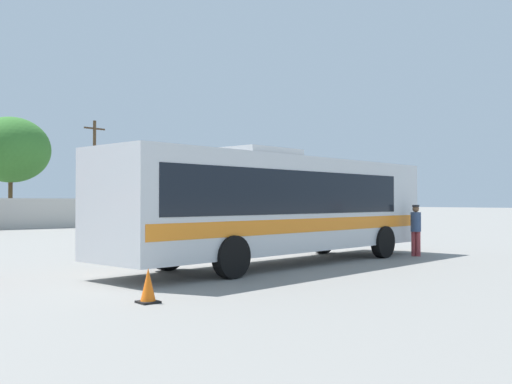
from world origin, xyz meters
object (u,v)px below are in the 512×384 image
(utility_pole_near, at_px, (94,171))
(coach_bus_silver_orange, at_px, (278,203))
(traffic_cone_on_apron, at_px, (148,286))
(roadside_tree_midright, at_px, (11,150))
(attendant_by_bus_door, at_px, (416,227))

(utility_pole_near, bearing_deg, coach_bus_silver_orange, -104.07)
(traffic_cone_on_apron, bearing_deg, coach_bus_silver_orange, 28.52)
(utility_pole_near, height_order, roadside_tree_midright, roadside_tree_midright)
(coach_bus_silver_orange, relative_size, roadside_tree_midright, 1.49)
(utility_pole_near, bearing_deg, roadside_tree_midright, 141.59)
(utility_pole_near, relative_size, traffic_cone_on_apron, 12.47)
(coach_bus_silver_orange, distance_m, roadside_tree_midright, 33.41)
(coach_bus_silver_orange, distance_m, utility_pole_near, 30.17)
(utility_pole_near, distance_m, roadside_tree_midright, 6.51)
(coach_bus_silver_orange, bearing_deg, roadside_tree_midright, 85.91)
(attendant_by_bus_door, height_order, roadside_tree_midright, roadside_tree_midright)
(coach_bus_silver_orange, height_order, roadside_tree_midright, roadside_tree_midright)
(attendant_by_bus_door, bearing_deg, traffic_cone_on_apron, -168.51)
(attendant_by_bus_door, relative_size, utility_pole_near, 0.22)
(attendant_by_bus_door, height_order, traffic_cone_on_apron, attendant_by_bus_door)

